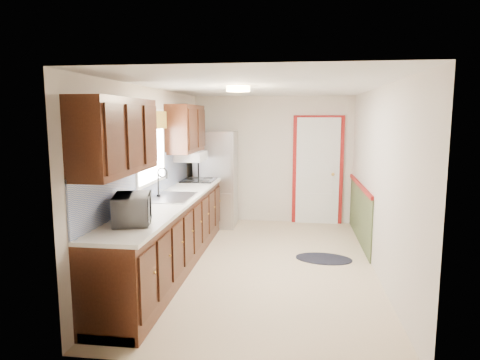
# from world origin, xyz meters

# --- Properties ---
(room_shell) EXTENTS (3.20, 5.20, 2.52)m
(room_shell) POSITION_xyz_m (0.00, 0.00, 1.20)
(room_shell) COLOR #C9B28D
(room_shell) RESTS_ON ground
(kitchen_run) EXTENTS (0.63, 4.00, 2.20)m
(kitchen_run) POSITION_xyz_m (-1.24, -0.29, 0.81)
(kitchen_run) COLOR #33160B
(kitchen_run) RESTS_ON ground
(back_wall_trim) EXTENTS (1.12, 2.30, 2.08)m
(back_wall_trim) POSITION_xyz_m (0.99, 2.21, 0.89)
(back_wall_trim) COLOR maroon
(back_wall_trim) RESTS_ON ground
(ceiling_fixture) EXTENTS (0.30, 0.30, 0.06)m
(ceiling_fixture) POSITION_xyz_m (-0.30, -0.20, 2.36)
(ceiling_fixture) COLOR #FFD88C
(ceiling_fixture) RESTS_ON room_shell
(microwave) EXTENTS (0.43, 0.59, 0.36)m
(microwave) POSITION_xyz_m (-1.20, -1.57, 1.12)
(microwave) COLOR white
(microwave) RESTS_ON kitchen_run
(refrigerator) EXTENTS (0.75, 0.75, 1.76)m
(refrigerator) POSITION_xyz_m (-1.02, 2.05, 0.88)
(refrigerator) COLOR #B7B7BC
(refrigerator) RESTS_ON ground
(rug) EXTENTS (0.86, 0.61, 0.01)m
(rug) POSITION_xyz_m (0.86, 0.33, 0.01)
(rug) COLOR black
(rug) RESTS_ON ground
(cooktop) EXTENTS (0.54, 0.64, 0.02)m
(cooktop) POSITION_xyz_m (-1.19, 1.40, 0.95)
(cooktop) COLOR black
(cooktop) RESTS_ON kitchen_run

